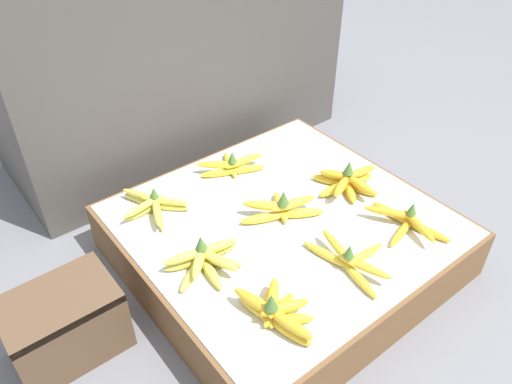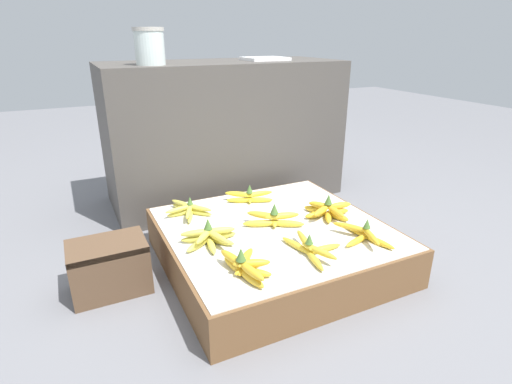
# 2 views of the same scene
# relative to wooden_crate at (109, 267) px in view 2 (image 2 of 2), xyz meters

# --- Properties ---
(ground_plane) EXTENTS (10.00, 10.00, 0.00)m
(ground_plane) POSITION_rel_wooden_crate_xyz_m (0.69, -0.10, -0.11)
(ground_plane) COLOR slate
(display_platform) EXTENTS (0.94, 0.91, 0.18)m
(display_platform) POSITION_rel_wooden_crate_xyz_m (0.69, -0.10, -0.02)
(display_platform) COLOR brown
(display_platform) RESTS_ON ground_plane
(back_vendor_table) EXTENTS (1.39, 0.59, 0.83)m
(back_vendor_table) POSITION_rel_wooden_crate_xyz_m (0.81, 0.77, 0.31)
(back_vendor_table) COLOR #4C4742
(back_vendor_table) RESTS_ON ground_plane
(wooden_crate) EXTENTS (0.30, 0.20, 0.21)m
(wooden_crate) POSITION_rel_wooden_crate_xyz_m (0.00, 0.00, 0.00)
(wooden_crate) COLOR brown
(wooden_crate) RESTS_ON ground_plane
(banana_bunch_front_left) EXTENTS (0.15, 0.24, 0.11)m
(banana_bunch_front_left) POSITION_rel_wooden_crate_xyz_m (0.42, -0.38, 0.10)
(banana_bunch_front_left) COLOR gold
(banana_bunch_front_left) RESTS_ON display_platform
(banana_bunch_front_midleft) EXTENTS (0.19, 0.28, 0.09)m
(banana_bunch_front_midleft) POSITION_rel_wooden_crate_xyz_m (0.71, -0.37, 0.10)
(banana_bunch_front_midleft) COLOR gold
(banana_bunch_front_midleft) RESTS_ON display_platform
(banana_bunch_front_midright) EXTENTS (0.17, 0.27, 0.09)m
(banana_bunch_front_midright) POSITION_rel_wooden_crate_xyz_m (0.96, -0.37, 0.10)
(banana_bunch_front_midright) COLOR gold
(banana_bunch_front_midright) RESTS_ON display_platform
(banana_bunch_middle_left) EXTENTS (0.24, 0.18, 0.10)m
(banana_bunch_middle_left) POSITION_rel_wooden_crate_xyz_m (0.38, -0.12, 0.10)
(banana_bunch_middle_left) COLOR #DBCC4C
(banana_bunch_middle_left) RESTS_ON display_platform
(banana_bunch_middle_midleft) EXTENTS (0.26, 0.19, 0.11)m
(banana_bunch_middle_midleft) POSITION_rel_wooden_crate_xyz_m (0.70, -0.09, 0.10)
(banana_bunch_middle_midleft) COLOR gold
(banana_bunch_middle_midleft) RESTS_ON display_platform
(banana_bunch_middle_midright) EXTENTS (0.24, 0.23, 0.11)m
(banana_bunch_middle_midright) POSITION_rel_wooden_crate_xyz_m (0.97, -0.12, 0.10)
(banana_bunch_middle_midright) COLOR gold
(banana_bunch_middle_midright) RESTS_ON display_platform
(banana_bunch_back_left) EXTENTS (0.21, 0.25, 0.09)m
(banana_bunch_back_left) POSITION_rel_wooden_crate_xyz_m (0.39, 0.19, 0.10)
(banana_bunch_back_left) COLOR #DBCC4C
(banana_bunch_back_left) RESTS_ON display_platform
(banana_bunch_back_midleft) EXTENTS (0.24, 0.18, 0.10)m
(banana_bunch_back_midleft) POSITION_rel_wooden_crate_xyz_m (0.72, 0.21, 0.10)
(banana_bunch_back_midleft) COLOR yellow
(banana_bunch_back_midleft) RESTS_ON display_platform
(glass_jar) EXTENTS (0.15, 0.15, 0.18)m
(glass_jar) POSITION_rel_wooden_crate_xyz_m (0.37, 0.62, 0.81)
(glass_jar) COLOR silver
(glass_jar) RESTS_ON back_vendor_table
(foam_tray_white) EXTENTS (0.24, 0.22, 0.02)m
(foam_tray_white) POSITION_rel_wooden_crate_xyz_m (1.07, 0.73, 0.73)
(foam_tray_white) COLOR white
(foam_tray_white) RESTS_ON back_vendor_table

